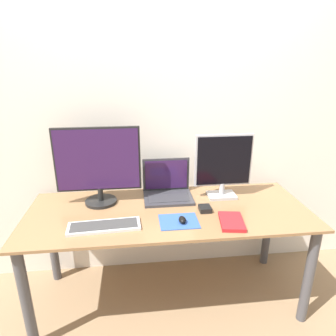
{
  "coord_description": "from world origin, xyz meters",
  "views": [
    {
      "loc": [
        -0.21,
        -1.36,
        1.61
      ],
      "look_at": [
        0.0,
        0.44,
        0.96
      ],
      "focal_mm": 32.0,
      "sensor_mm": 36.0,
      "label": 1
    }
  ],
  "objects_px": {
    "monitor_left": "(98,165)",
    "keyboard": "(104,226)",
    "laptop": "(167,188)",
    "book": "(232,222)",
    "power_brick": "(205,209)",
    "mouse": "(182,220)",
    "monitor_right": "(223,165)"
  },
  "relations": [
    {
      "from": "laptop",
      "to": "power_brick",
      "type": "xyz_separation_m",
      "value": [
        0.21,
        -0.25,
        -0.05
      ]
    },
    {
      "from": "power_brick",
      "to": "book",
      "type": "bearing_deg",
      "value": -54.5
    },
    {
      "from": "monitor_left",
      "to": "book",
      "type": "bearing_deg",
      "value": -24.99
    },
    {
      "from": "mouse",
      "to": "laptop",
      "type": "bearing_deg",
      "value": 96.66
    },
    {
      "from": "laptop",
      "to": "keyboard",
      "type": "bearing_deg",
      "value": -137.24
    },
    {
      "from": "keyboard",
      "to": "power_brick",
      "type": "xyz_separation_m",
      "value": [
        0.63,
        0.13,
        0.01
      ]
    },
    {
      "from": "monitor_left",
      "to": "book",
      "type": "relative_size",
      "value": 2.38
    },
    {
      "from": "laptop",
      "to": "mouse",
      "type": "bearing_deg",
      "value": -83.34
    },
    {
      "from": "keyboard",
      "to": "mouse",
      "type": "relative_size",
      "value": 5.99
    },
    {
      "from": "laptop",
      "to": "power_brick",
      "type": "relative_size",
      "value": 3.94
    },
    {
      "from": "power_brick",
      "to": "laptop",
      "type": "bearing_deg",
      "value": 130.68
    },
    {
      "from": "laptop",
      "to": "keyboard",
      "type": "xyz_separation_m",
      "value": [
        -0.41,
        -0.38,
        -0.05
      ]
    },
    {
      "from": "monitor_left",
      "to": "monitor_right",
      "type": "xyz_separation_m",
      "value": [
        0.84,
        0.0,
        -0.03
      ]
    },
    {
      "from": "monitor_right",
      "to": "book",
      "type": "distance_m",
      "value": 0.44
    },
    {
      "from": "laptop",
      "to": "monitor_right",
      "type": "bearing_deg",
      "value": -7.35
    },
    {
      "from": "mouse",
      "to": "book",
      "type": "relative_size",
      "value": 0.3
    },
    {
      "from": "book",
      "to": "power_brick",
      "type": "relative_size",
      "value": 2.72
    },
    {
      "from": "power_brick",
      "to": "mouse",
      "type": "bearing_deg",
      "value": -141.45
    },
    {
      "from": "monitor_left",
      "to": "power_brick",
      "type": "relative_size",
      "value": 6.48
    },
    {
      "from": "power_brick",
      "to": "monitor_right",
      "type": "bearing_deg",
      "value": 50.26
    },
    {
      "from": "keyboard",
      "to": "book",
      "type": "distance_m",
      "value": 0.75
    },
    {
      "from": "book",
      "to": "power_brick",
      "type": "distance_m",
      "value": 0.21
    },
    {
      "from": "monitor_right",
      "to": "laptop",
      "type": "relative_size",
      "value": 1.34
    },
    {
      "from": "monitor_left",
      "to": "monitor_right",
      "type": "bearing_deg",
      "value": 0.0
    },
    {
      "from": "mouse",
      "to": "book",
      "type": "distance_m",
      "value": 0.29
    },
    {
      "from": "monitor_left",
      "to": "keyboard",
      "type": "distance_m",
      "value": 0.43
    },
    {
      "from": "monitor_right",
      "to": "monitor_left",
      "type": "bearing_deg",
      "value": -180.0
    },
    {
      "from": "monitor_left",
      "to": "laptop",
      "type": "height_order",
      "value": "monitor_left"
    },
    {
      "from": "power_brick",
      "to": "monitor_left",
      "type": "bearing_deg",
      "value": 163.44
    },
    {
      "from": "keyboard",
      "to": "mouse",
      "type": "xyz_separation_m",
      "value": [
        0.46,
        -0.0,
        0.01
      ]
    },
    {
      "from": "monitor_left",
      "to": "keyboard",
      "type": "xyz_separation_m",
      "value": [
        0.05,
        -0.33,
        -0.26
      ]
    },
    {
      "from": "book",
      "to": "monitor_right",
      "type": "bearing_deg",
      "value": 83.05
    }
  ]
}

